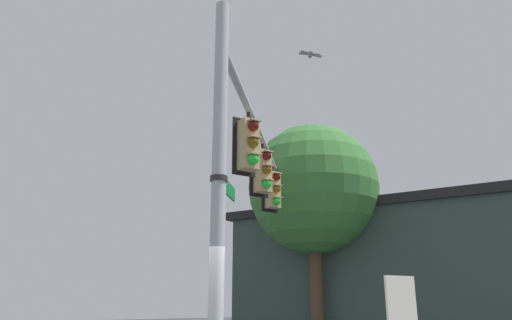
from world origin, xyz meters
name	(u,v)px	position (x,y,z in m)	size (l,w,h in m)	color
signal_pole	(218,198)	(0.00, 0.00, 3.19)	(0.22, 0.22, 6.37)	#ADB2B7
mast_arm	(256,127)	(-2.42, -2.70, 5.59)	(0.15, 0.15, 7.25)	#ADB2B7
traffic_light_nearest_pole	(249,144)	(-1.69, -1.86, 4.81)	(0.54, 0.49, 1.31)	black
traffic_light_mid_inner	(263,171)	(-3.10, -3.43, 4.81)	(0.54, 0.49, 1.31)	black
traffic_light_mid_outer	(273,190)	(-4.51, -5.00, 4.81)	(0.54, 0.49, 1.31)	black
street_name_sign	(224,185)	(-0.24, -0.27, 3.47)	(0.89, 0.98, 0.22)	#147238
bird_flying	(310,54)	(-3.15, -1.56, 7.15)	(0.48, 0.35, 0.14)	gray
storefront_building	(431,279)	(-11.37, -5.15, 2.49)	(11.67, 14.62, 4.96)	#33473D
tree_by_storefront	(313,189)	(-6.93, -6.11, 5.34)	(4.34, 4.34, 7.54)	#4C3823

